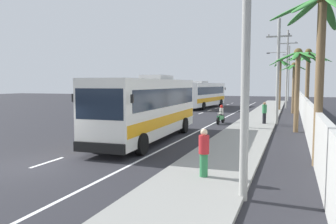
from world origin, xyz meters
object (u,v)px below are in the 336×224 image
(coach_bus_far_lane, at_px, (204,94))
(utility_pole_distant, at_px, (288,72))
(utility_pole_far, at_px, (286,67))
(palm_nearest, at_px, (294,76))
(pedestrian_far_walk, at_px, (204,152))
(coach_bus_foreground, at_px, (149,106))
(palm_third, at_px, (280,72))
(palm_farthest, at_px, (308,70))
(motorcycle_beside_bus, at_px, (221,116))
(utility_pole_mid, at_px, (278,70))
(pedestrian_near_kerb, at_px, (244,115))
(utility_pole_nearest, at_px, (246,39))
(palm_fourth, at_px, (320,45))
(palm_second, at_px, (298,72))
(pedestrian_midwalk, at_px, (264,112))

(coach_bus_far_lane, relative_size, utility_pole_distant, 1.21)
(utility_pole_far, xyz_separation_m, palm_nearest, (0.95, -7.68, -1.38))
(pedestrian_far_walk, bearing_deg, palm_nearest, 71.59)
(coach_bus_foreground, distance_m, utility_pole_far, 30.37)
(utility_pole_distant, bearing_deg, palm_third, -91.61)
(palm_farthest, bearing_deg, motorcycle_beside_bus, -148.45)
(utility_pole_distant, bearing_deg, utility_pole_far, -90.17)
(utility_pole_mid, bearing_deg, motorcycle_beside_bus, -165.80)
(pedestrian_near_kerb, relative_size, utility_pole_nearest, 0.20)
(palm_third, bearing_deg, palm_fourth, -85.18)
(motorcycle_beside_bus, relative_size, palm_second, 0.34)
(utility_pole_distant, relative_size, palm_third, 1.61)
(coach_bus_far_lane, bearing_deg, pedestrian_near_kerb, -67.65)
(utility_pole_far, bearing_deg, utility_pole_distant, 89.83)
(palm_farthest, bearing_deg, coach_bus_far_lane, 134.65)
(pedestrian_midwalk, distance_m, palm_nearest, 12.68)
(pedestrian_near_kerb, distance_m, utility_pole_far, 23.37)
(motorcycle_beside_bus, xyz_separation_m, palm_fourth, (6.46, -12.70, 4.19))
(pedestrian_midwalk, height_order, palm_second, palm_second)
(utility_pole_nearest, relative_size, utility_pole_mid, 1.02)
(motorcycle_beside_bus, xyz_separation_m, pedestrian_far_walk, (2.75, -16.23, 0.37))
(coach_bus_far_lane, xyz_separation_m, pedestrian_far_walk, (8.60, -33.06, -0.91))
(utility_pole_nearest, xyz_separation_m, palm_nearest, (1.34, 29.90, -0.39))
(pedestrian_near_kerb, bearing_deg, pedestrian_midwalk, -2.02)
(pedestrian_midwalk, relative_size, utility_pole_far, 0.17)
(pedestrian_midwalk, bearing_deg, utility_pole_far, 57.03)
(palm_fourth, distance_m, palm_farthest, 16.82)
(pedestrian_far_walk, distance_m, utility_pole_mid, 17.75)
(coach_bus_far_lane, height_order, utility_pole_distant, utility_pole_distant)
(utility_pole_distant, bearing_deg, coach_bus_far_lane, -115.83)
(palm_second, bearing_deg, utility_pole_distant, 91.48)
(pedestrian_near_kerb, distance_m, palm_fourth, 11.31)
(utility_pole_far, bearing_deg, pedestrian_far_walk, -93.05)
(pedestrian_far_walk, distance_m, palm_third, 32.06)
(pedestrian_near_kerb, height_order, palm_second, palm_second)
(coach_bus_foreground, bearing_deg, palm_fourth, -20.34)
(palm_nearest, bearing_deg, utility_pole_distant, 91.93)
(utility_pole_far, height_order, palm_second, utility_pole_far)
(pedestrian_far_walk, xyz_separation_m, palm_farthest, (3.96, 20.35, 3.48))
(coach_bus_foreground, height_order, pedestrian_far_walk, coach_bus_foreground)
(utility_pole_nearest, xyz_separation_m, palm_third, (-0.20, 33.26, 0.27))
(pedestrian_midwalk, relative_size, pedestrian_far_walk, 1.04)
(palm_second, bearing_deg, palm_nearest, 90.70)
(utility_pole_mid, relative_size, palm_farthest, 1.34)
(palm_third, bearing_deg, pedestrian_near_kerb, -95.61)
(palm_nearest, bearing_deg, utility_pole_mid, -96.38)
(palm_nearest, xyz_separation_m, palm_second, (0.19, -15.22, -0.05))
(coach_bus_foreground, relative_size, palm_fourth, 1.65)
(palm_second, bearing_deg, palm_third, 95.31)
(pedestrian_midwalk, xyz_separation_m, palm_farthest, (3.23, 4.00, 3.44))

